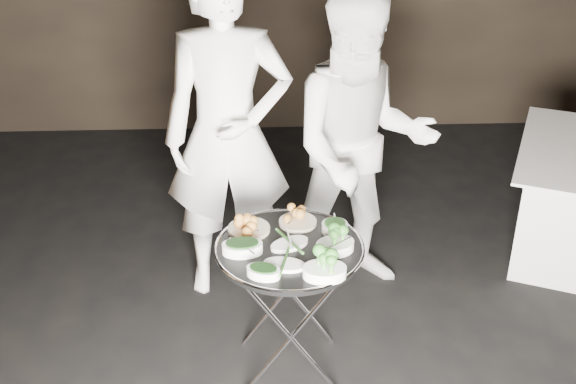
{
  "coord_description": "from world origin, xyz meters",
  "views": [
    {
      "loc": [
        -0.28,
        -2.39,
        2.58
      ],
      "look_at": [
        -0.16,
        0.57,
        0.95
      ],
      "focal_mm": 45.0,
      "sensor_mm": 36.0,
      "label": 1
    }
  ],
  "objects_px": {
    "serving_tray": "(289,249)",
    "waiter_right": "(361,147)",
    "tray_stand": "(289,304)",
    "waiter_left": "(228,136)"
  },
  "relations": [
    {
      "from": "serving_tray",
      "to": "waiter_right",
      "type": "bearing_deg",
      "value": 60.88
    },
    {
      "from": "tray_stand",
      "to": "serving_tray",
      "type": "height_order",
      "value": "serving_tray"
    },
    {
      "from": "tray_stand",
      "to": "waiter_left",
      "type": "distance_m",
      "value": 1.0
    },
    {
      "from": "serving_tray",
      "to": "waiter_left",
      "type": "xyz_separation_m",
      "value": [
        -0.3,
        0.77,
        0.23
      ]
    },
    {
      "from": "waiter_left",
      "to": "waiter_right",
      "type": "distance_m",
      "value": 0.73
    },
    {
      "from": "tray_stand",
      "to": "waiter_right",
      "type": "xyz_separation_m",
      "value": [
        0.43,
        0.77,
        0.48
      ]
    },
    {
      "from": "tray_stand",
      "to": "waiter_right",
      "type": "relative_size",
      "value": 0.41
    },
    {
      "from": "serving_tray",
      "to": "waiter_left",
      "type": "relative_size",
      "value": 0.37
    },
    {
      "from": "waiter_right",
      "to": "tray_stand",
      "type": "bearing_deg",
      "value": -122.12
    },
    {
      "from": "waiter_right",
      "to": "serving_tray",
      "type": "bearing_deg",
      "value": -122.12
    }
  ]
}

